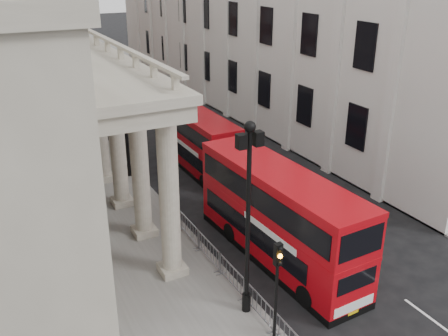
% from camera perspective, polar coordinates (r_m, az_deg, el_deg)
% --- Properties ---
extents(sidewalk_west, '(6.00, 140.00, 0.12)m').
position_cam_1_polar(sidewalk_west, '(43.39, -17.78, 3.26)').
color(sidewalk_west, slate).
rests_on(sidewalk_west, ground).
extents(sidewalk_east, '(3.00, 140.00, 0.12)m').
position_cam_1_polar(sidewalk_east, '(48.62, 1.66, 6.42)').
color(sidewalk_east, slate).
rests_on(sidewalk_east, ground).
extents(kerb, '(0.20, 140.00, 0.14)m').
position_cam_1_polar(kerb, '(43.91, -14.02, 3.93)').
color(kerb, slate).
rests_on(kerb, ground).
extents(lamp_post_south, '(1.05, 0.44, 8.32)m').
position_cam_1_polar(lamp_post_south, '(19.24, 2.79, -4.69)').
color(lamp_post_south, black).
rests_on(lamp_post_south, sidewalk_west).
extents(lamp_post_mid, '(1.05, 0.44, 8.32)m').
position_cam_1_polar(lamp_post_mid, '(33.10, -11.36, 6.82)').
color(lamp_post_mid, black).
rests_on(lamp_post_mid, sidewalk_west).
extents(lamp_post_north, '(1.05, 0.44, 8.32)m').
position_cam_1_polar(lamp_post_north, '(48.30, -17.03, 11.26)').
color(lamp_post_north, black).
rests_on(lamp_post_north, sidewalk_west).
extents(traffic_light, '(0.28, 0.33, 4.30)m').
position_cam_1_polar(traffic_light, '(18.76, 6.12, -12.03)').
color(traffic_light, black).
rests_on(traffic_light, sidewalk_west).
extents(crowd_barriers, '(0.50, 18.75, 1.10)m').
position_cam_1_polar(crowd_barriers, '(20.47, 5.80, -17.18)').
color(crowd_barriers, gray).
rests_on(crowd_barriers, sidewalk_west).
extents(bus_near, '(3.07, 10.87, 4.65)m').
position_cam_1_polar(bus_near, '(24.24, 6.27, -5.27)').
color(bus_near, '#B20810').
rests_on(bus_near, ground).
extents(bus_far, '(2.32, 9.43, 4.07)m').
position_cam_1_polar(bus_far, '(34.88, -3.12, 3.26)').
color(bus_far, '#AA070F').
rests_on(bus_far, ground).
extents(pedestrian_a, '(0.71, 0.50, 1.85)m').
position_cam_1_polar(pedestrian_a, '(29.48, -13.98, -3.52)').
color(pedestrian_a, black).
rests_on(pedestrian_a, sidewalk_west).
extents(pedestrian_b, '(1.08, 1.02, 1.75)m').
position_cam_1_polar(pedestrian_b, '(32.17, -18.03, -1.80)').
color(pedestrian_b, black).
rests_on(pedestrian_b, sidewalk_west).
extents(pedestrian_c, '(1.06, 0.86, 1.89)m').
position_cam_1_polar(pedestrian_c, '(36.76, -16.75, 1.57)').
color(pedestrian_c, black).
rests_on(pedestrian_c, sidewalk_west).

